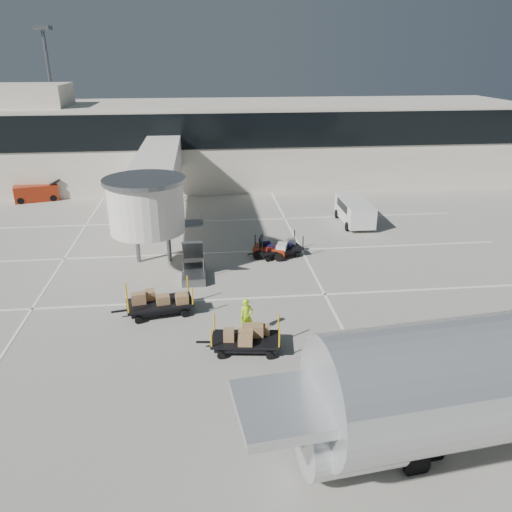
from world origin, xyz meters
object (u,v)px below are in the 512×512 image
object	(u,v)px
baggage_tug	(271,250)
box_cart_near	(245,339)
minivan	(354,210)
ground_worker	(246,316)
box_cart_far	(159,303)
belt_loader	(37,193)
suitcase_cart	(278,249)

from	to	relation	value
baggage_tug	box_cart_near	world-z (taller)	box_cart_near
baggage_tug	minivan	distance (m)	9.92
box_cart_near	ground_worker	bearing A→B (deg)	89.93
box_cart_far	minivan	distance (m)	19.75
box_cart_far	minivan	world-z (taller)	minivan
box_cart_near	belt_loader	xyz separation A→B (m)	(-16.88, 27.04, 0.15)
ground_worker	minivan	world-z (taller)	minivan
box_cart_far	belt_loader	xyz separation A→B (m)	(-12.72, 23.09, 0.13)
suitcase_cart	baggage_tug	bearing A→B (deg)	179.57
baggage_tug	box_cart_far	world-z (taller)	box_cart_far
baggage_tug	ground_worker	size ratio (longest dim) A/B	1.30
suitcase_cart	minivan	xyz separation A→B (m)	(7.03, 6.26, 0.62)
ground_worker	baggage_tug	bearing A→B (deg)	59.63
ground_worker	minivan	distance (m)	18.82
box_cart_far	minivan	size ratio (longest dim) A/B	0.85
baggage_tug	ground_worker	xyz separation A→B (m)	(-2.49, -9.53, 0.40)
suitcase_cart	box_cart_far	xyz separation A→B (m)	(-7.37, -7.24, 0.11)
belt_loader	minivan	bearing A→B (deg)	-33.45
belt_loader	ground_worker	bearing A→B (deg)	-70.19
suitcase_cart	box_cart_far	world-z (taller)	box_cart_far
baggage_tug	box_cart_far	xyz separation A→B (m)	(-6.84, -7.12, 0.09)
box_cart_near	belt_loader	world-z (taller)	belt_loader
baggage_tug	box_cart_far	distance (m)	9.87
minivan	suitcase_cart	bearing A→B (deg)	-137.70
suitcase_cart	box_cart_near	distance (m)	11.64
suitcase_cart	minivan	bearing A→B (deg)	27.60
baggage_tug	box_cart_near	bearing A→B (deg)	-84.79
box_cart_far	minivan	xyz separation A→B (m)	(14.40, 13.50, 0.51)
box_cart_near	box_cart_far	bearing A→B (deg)	143.45
ground_worker	minivan	xyz separation A→B (m)	(10.05, 15.92, 0.21)
baggage_tug	belt_loader	distance (m)	25.25
box_cart_near	box_cart_far	world-z (taller)	box_cart_far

